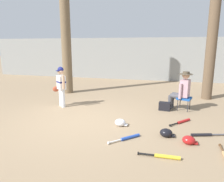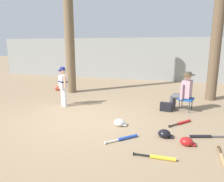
{
  "view_description": "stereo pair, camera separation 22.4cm",
  "coord_description": "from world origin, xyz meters",
  "px_view_note": "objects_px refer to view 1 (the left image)",
  "views": [
    {
      "loc": [
        2.11,
        -4.87,
        1.96
      ],
      "look_at": [
        0.7,
        0.48,
        0.75
      ],
      "focal_mm": 33.38,
      "sensor_mm": 36.0,
      "label": 1
    },
    {
      "loc": [
        2.33,
        -4.81,
        1.96
      ],
      "look_at": [
        0.7,
        0.48,
        0.75
      ],
      "focal_mm": 33.38,
      "sensor_mm": 36.0,
      "label": 2
    }
  ],
  "objects_px": {
    "bat_red_barrel": "(182,122)",
    "batting_helmet_red": "(189,140)",
    "bat_blue_youth": "(128,138)",
    "batting_helmet_white": "(120,123)",
    "handbag_beside_stool": "(165,106)",
    "bat_yellow_trainer": "(164,156)",
    "young_ballplayer": "(61,84)",
    "tree_behind_spectator": "(211,47)",
    "batting_helmet_black": "(166,133)",
    "seated_spectator": "(182,90)",
    "bat_black_composite": "(204,135)",
    "tree_near_player": "(65,20)",
    "folding_stool": "(184,99)"
  },
  "relations": [
    {
      "from": "handbag_beside_stool",
      "to": "bat_blue_youth",
      "type": "relative_size",
      "value": 0.57
    },
    {
      "from": "handbag_beside_stool",
      "to": "bat_blue_youth",
      "type": "height_order",
      "value": "handbag_beside_stool"
    },
    {
      "from": "bat_black_composite",
      "to": "tree_behind_spectator",
      "type": "bearing_deg",
      "value": 80.25
    },
    {
      "from": "tree_near_player",
      "to": "bat_blue_youth",
      "type": "relative_size",
      "value": 10.68
    },
    {
      "from": "bat_red_barrel",
      "to": "batting_helmet_red",
      "type": "distance_m",
      "value": 1.21
    },
    {
      "from": "seated_spectator",
      "to": "batting_helmet_red",
      "type": "bearing_deg",
      "value": -89.01
    },
    {
      "from": "tree_behind_spectator",
      "to": "handbag_beside_stool",
      "type": "relative_size",
      "value": 12.54
    },
    {
      "from": "bat_blue_youth",
      "to": "batting_helmet_white",
      "type": "distance_m",
      "value": 0.79
    },
    {
      "from": "bat_blue_youth",
      "to": "batting_helmet_red",
      "type": "xyz_separation_m",
      "value": [
        1.24,
        0.12,
        0.04
      ]
    },
    {
      "from": "tree_behind_spectator",
      "to": "batting_helmet_black",
      "type": "bearing_deg",
      "value": -110.46
    },
    {
      "from": "bat_red_barrel",
      "to": "batting_helmet_black",
      "type": "height_order",
      "value": "batting_helmet_black"
    },
    {
      "from": "bat_yellow_trainer",
      "to": "batting_helmet_white",
      "type": "height_order",
      "value": "batting_helmet_white"
    },
    {
      "from": "tree_behind_spectator",
      "to": "batting_helmet_white",
      "type": "relative_size",
      "value": 13.42
    },
    {
      "from": "seated_spectator",
      "to": "handbag_beside_stool",
      "type": "bearing_deg",
      "value": -156.51
    },
    {
      "from": "bat_blue_youth",
      "to": "seated_spectator",
      "type": "bearing_deg",
      "value": 64.47
    },
    {
      "from": "young_ballplayer",
      "to": "bat_blue_youth",
      "type": "bearing_deg",
      "value": -36.36
    },
    {
      "from": "batting_helmet_black",
      "to": "batting_helmet_red",
      "type": "bearing_deg",
      "value": -28.47
    },
    {
      "from": "handbag_beside_stool",
      "to": "young_ballplayer",
      "type": "bearing_deg",
      "value": -172.77
    },
    {
      "from": "handbag_beside_stool",
      "to": "tree_near_player",
      "type": "bearing_deg",
      "value": 159.03
    },
    {
      "from": "bat_yellow_trainer",
      "to": "bat_black_composite",
      "type": "relative_size",
      "value": 1.0
    },
    {
      "from": "bat_black_composite",
      "to": "batting_helmet_white",
      "type": "distance_m",
      "value": 1.93
    },
    {
      "from": "folding_stool",
      "to": "batting_helmet_red",
      "type": "relative_size",
      "value": 1.64
    },
    {
      "from": "bat_red_barrel",
      "to": "batting_helmet_white",
      "type": "height_order",
      "value": "batting_helmet_white"
    },
    {
      "from": "folding_stool",
      "to": "batting_helmet_white",
      "type": "distance_m",
      "value": 2.41
    },
    {
      "from": "handbag_beside_stool",
      "to": "bat_yellow_trainer",
      "type": "bearing_deg",
      "value": -89.25
    },
    {
      "from": "young_ballplayer",
      "to": "handbag_beside_stool",
      "type": "distance_m",
      "value": 3.36
    },
    {
      "from": "tree_near_player",
      "to": "handbag_beside_stool",
      "type": "height_order",
      "value": "tree_near_player"
    },
    {
      "from": "bat_black_composite",
      "to": "bat_red_barrel",
      "type": "height_order",
      "value": "same"
    },
    {
      "from": "tree_near_player",
      "to": "handbag_beside_stool",
      "type": "relative_size",
      "value": 18.9
    },
    {
      "from": "young_ballplayer",
      "to": "bat_black_composite",
      "type": "relative_size",
      "value": 1.73
    },
    {
      "from": "bat_yellow_trainer",
      "to": "handbag_beside_stool",
      "type": "bearing_deg",
      "value": 90.75
    },
    {
      "from": "tree_near_player",
      "to": "tree_behind_spectator",
      "type": "xyz_separation_m",
      "value": [
        5.52,
        0.37,
        -1.06
      ]
    },
    {
      "from": "seated_spectator",
      "to": "bat_black_composite",
      "type": "relative_size",
      "value": 1.59
    },
    {
      "from": "seated_spectator",
      "to": "bat_black_composite",
      "type": "bearing_deg",
      "value": -78.15
    },
    {
      "from": "batting_helmet_black",
      "to": "seated_spectator",
      "type": "bearing_deg",
      "value": 79.22
    },
    {
      "from": "folding_stool",
      "to": "bat_blue_youth",
      "type": "distance_m",
      "value": 2.81
    },
    {
      "from": "folding_stool",
      "to": "batting_helmet_red",
      "type": "distance_m",
      "value": 2.38
    },
    {
      "from": "seated_spectator",
      "to": "bat_black_composite",
      "type": "xyz_separation_m",
      "value": [
        0.4,
        -1.92,
        -0.61
      ]
    },
    {
      "from": "tree_behind_spectator",
      "to": "young_ballplayer",
      "type": "relative_size",
      "value": 3.27
    },
    {
      "from": "bat_black_composite",
      "to": "batting_helmet_black",
      "type": "height_order",
      "value": "batting_helmet_black"
    },
    {
      "from": "batting_helmet_black",
      "to": "bat_red_barrel",
      "type": "bearing_deg",
      "value": 67.55
    },
    {
      "from": "young_ballplayer",
      "to": "bat_yellow_trainer",
      "type": "distance_m",
      "value": 4.2
    },
    {
      "from": "bat_blue_youth",
      "to": "handbag_beside_stool",
      "type": "bearing_deg",
      "value": 72.61
    },
    {
      "from": "handbag_beside_stool",
      "to": "bat_yellow_trainer",
      "type": "relative_size",
      "value": 0.45
    },
    {
      "from": "tree_near_player",
      "to": "handbag_beside_stool",
      "type": "bearing_deg",
      "value": -20.97
    },
    {
      "from": "folding_stool",
      "to": "bat_blue_youth",
      "type": "bearing_deg",
      "value": -117.53
    },
    {
      "from": "bat_black_composite",
      "to": "batting_helmet_white",
      "type": "xyz_separation_m",
      "value": [
        -1.93,
        0.14,
        0.05
      ]
    },
    {
      "from": "seated_spectator",
      "to": "batting_helmet_white",
      "type": "height_order",
      "value": "seated_spectator"
    },
    {
      "from": "handbag_beside_stool",
      "to": "bat_yellow_trainer",
      "type": "height_order",
      "value": "handbag_beside_stool"
    },
    {
      "from": "young_ballplayer",
      "to": "seated_spectator",
      "type": "distance_m",
      "value": 3.81
    }
  ]
}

